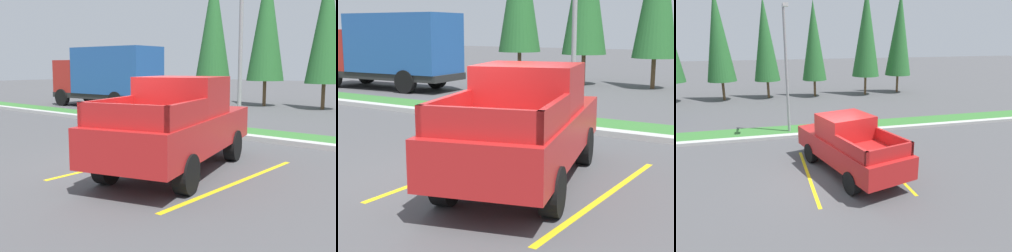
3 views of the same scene
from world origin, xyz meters
The scene contains 7 objects.
ground_plane centered at (0.00, 0.00, 0.00)m, with size 120.00×120.00×0.00m, color #4C4C4F.
parking_line_near centered at (-0.73, 0.31, 0.00)m, with size 0.12×4.80×0.01m, color yellow.
parking_line_far centered at (2.37, 0.31, 0.00)m, with size 0.12×4.80×0.01m, color yellow.
curb_strip centered at (0.00, 5.00, 0.07)m, with size 56.00×0.40×0.15m, color #B2B2AD.
grass_median centered at (0.00, 6.10, 0.03)m, with size 56.00×1.80×0.06m, color #387533.
pickup_truck_main centered at (0.81, 0.36, 1.04)m, with size 3.24×5.54×2.10m.
cargo_truck_distant centered at (-11.75, 9.52, 1.85)m, with size 6.94×2.88×3.40m.
Camera 2 is at (5.35, -7.28, 2.72)m, focal length 54.23 mm.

